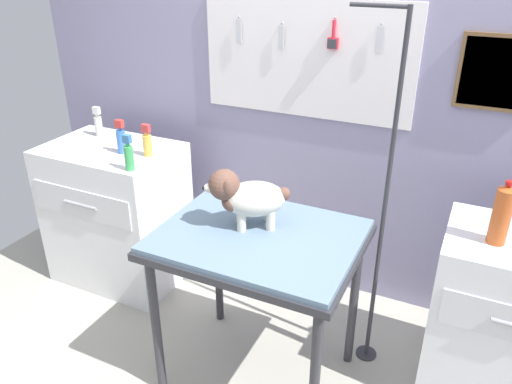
# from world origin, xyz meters

# --- Properties ---
(rear_wall_panel) EXTENTS (4.00, 0.11, 2.30)m
(rear_wall_panel) POSITION_xyz_m (0.00, 1.28, 1.16)
(rear_wall_panel) COLOR #8B86A7
(rear_wall_panel) RESTS_ON ground
(grooming_table) EXTENTS (0.90, 0.71, 0.84)m
(grooming_table) POSITION_xyz_m (0.00, 0.34, 0.76)
(grooming_table) COLOR #2D2D33
(grooming_table) RESTS_ON ground
(grooming_arm) EXTENTS (0.30, 0.11, 1.79)m
(grooming_arm) POSITION_xyz_m (0.46, 0.71, 0.84)
(grooming_arm) COLOR #2D2D33
(grooming_arm) RESTS_ON ground
(dog) EXTENTS (0.37, 0.29, 0.28)m
(dog) POSITION_xyz_m (-0.08, 0.37, 0.99)
(dog) COLOR beige
(dog) RESTS_ON grooming_table
(counter_left) EXTENTS (0.80, 0.58, 0.91)m
(counter_left) POSITION_xyz_m (-1.20, 0.76, 0.46)
(counter_left) COLOR silver
(counter_left) RESTS_ON ground
(cabinet_right) EXTENTS (0.68, 0.54, 0.86)m
(cabinet_right) POSITION_xyz_m (1.09, 0.73, 0.43)
(cabinet_right) COLOR silver
(cabinet_right) RESTS_ON ground
(pump_bottle_white) EXTENTS (0.05, 0.05, 0.20)m
(pump_bottle_white) POSITION_xyz_m (-1.06, 0.72, 0.99)
(pump_bottle_white) COLOR #386CC0
(pump_bottle_white) RESTS_ON counter_left
(spray_bottle_tall) EXTENTS (0.05, 0.05, 0.19)m
(spray_bottle_tall) POSITION_xyz_m (-1.39, 0.90, 0.99)
(spray_bottle_tall) COLOR #B6BAAF
(spray_bottle_tall) RESTS_ON counter_left
(conditioner_bottle) EXTENTS (0.05, 0.05, 0.19)m
(conditioner_bottle) POSITION_xyz_m (-0.90, 0.75, 0.99)
(conditioner_bottle) COLOR gold
(conditioner_bottle) RESTS_ON counter_left
(shampoo_bottle) EXTENTS (0.05, 0.05, 0.20)m
(shampoo_bottle) POSITION_xyz_m (-0.86, 0.54, 0.99)
(shampoo_bottle) COLOR #3CA357
(shampoo_bottle) RESTS_ON counter_left
(soda_bottle) EXTENTS (0.08, 0.08, 0.29)m
(soda_bottle) POSITION_xyz_m (0.95, 0.67, 1.00)
(soda_bottle) COLOR #BE5221
(soda_bottle) RESTS_ON cabinet_right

